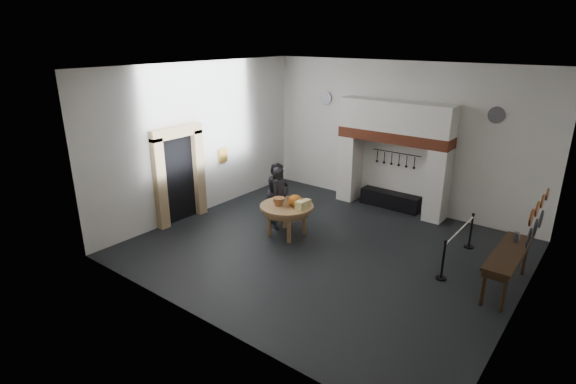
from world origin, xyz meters
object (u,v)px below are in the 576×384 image
Objects in this scene: visitor_far at (278,192)px; barrier_post_far at (471,231)px; iron_range at (390,200)px; work_table at (287,206)px; barrier_post_near at (443,261)px; side_table at (509,253)px; visitor_near at (280,198)px.

visitor_far is 5.33m from barrier_post_far.
work_table reaches higher than iron_range.
barrier_post_near is (5.07, -0.40, -0.42)m from visitor_far.
barrier_post_near is at bearing -161.81° from side_table.
barrier_post_near is (4.20, 0.29, -0.39)m from work_table.
barrier_post_near is at bearing -84.61° from visitor_near.
barrier_post_far is (4.67, 2.00, -0.44)m from visitor_near.
visitor_near is 1.97× the size of barrier_post_far.
visitor_far reaches higher than work_table.
barrier_post_far is (4.20, 2.29, -0.39)m from work_table.
iron_range is at bearing 70.31° from work_table.
barrier_post_near and barrier_post_far have the same top height.
iron_range is at bearing 144.07° from side_table.
visitor_near is (-1.78, -3.36, 0.64)m from iron_range.
visitor_near is 0.57m from visitor_far.
work_table is (-1.31, -3.66, 0.59)m from iron_range.
iron_range is 1.07× the size of visitor_near.
barrier_post_near is (2.89, -3.37, 0.20)m from iron_range.
visitor_far is at bearing 179.94° from side_table.
iron_range is 2.11× the size of barrier_post_near.
iron_range is 5.10m from side_table.
barrier_post_near is at bearing -116.94° from visitor_far.
work_table is 0.81× the size of visitor_near.
visitor_far is at bearing -126.32° from iron_range.
side_table and barrier_post_far have the same top height.
visitor_near reaches higher than visitor_far.
barrier_post_near reaches higher than iron_range.
barrier_post_near is at bearing 3.98° from work_table.
visitor_near is 5.10m from barrier_post_far.
iron_range is 3.93m from work_table.
work_table is 1.61× the size of barrier_post_near.
work_table is at bearing -116.83° from visitor_near.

